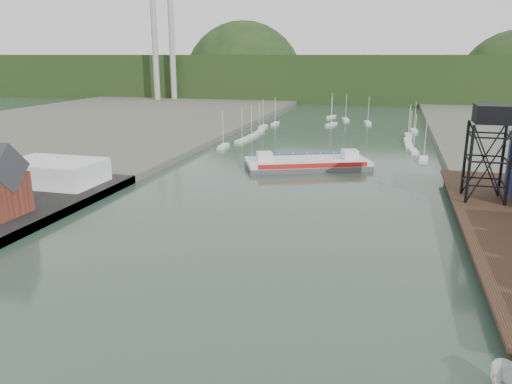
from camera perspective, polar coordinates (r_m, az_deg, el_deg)
The scene contains 8 objects.
ground at distance 45.06m, azimuth -14.16°, elevation -20.39°, with size 600.00×600.00×0.00m, color #2A4135.
east_pier at distance 81.99m, azimuth 27.06°, elevation -3.44°, with size 14.00×70.00×2.45m.
white_shed at distance 105.40m, azimuth -22.07°, elevation 2.13°, with size 18.00×12.00×4.50m, color silver.
lift_tower at distance 91.29m, azimuth 25.33°, elevation 7.43°, with size 6.50×6.50×16.00m.
marina_sailboats at distance 172.79m, azimuth 8.81°, elevation 6.69°, with size 57.71×92.65×0.90m.
smokestacks at distance 292.09m, azimuth -10.51°, elevation 15.95°, with size 11.20×8.20×60.00m.
distant_hills at distance 333.86m, azimuth 11.56°, elevation 12.43°, with size 500.00×120.00×80.00m.
chain_ferry at distance 119.07m, azimuth 5.89°, elevation 3.30°, with size 30.89×21.77×4.13m.
Camera 1 is at (19.28, -31.33, 26.02)m, focal length 35.00 mm.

